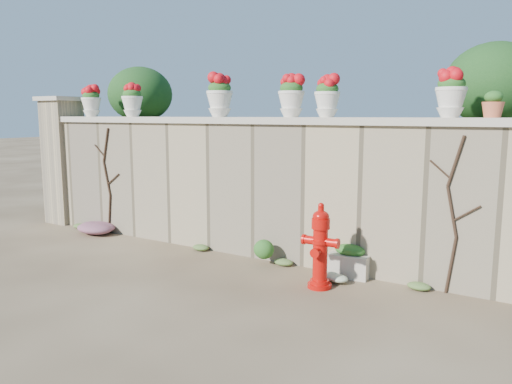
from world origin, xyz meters
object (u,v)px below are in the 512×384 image
Objects in this scene: planter_box at (350,262)px; urn_pot_0 at (91,102)px; fire_hydrant at (320,246)px; terracotta_pot at (493,106)px.

urn_pot_0 is (-5.24, 0.25, 2.17)m from planter_box.
planter_box is (0.15, 0.61, -0.33)m from fire_hydrant.
fire_hydrant is at bearing -107.82° from planter_box.
terracotta_pot is at bearing 5.18° from planter_box.
urn_pot_0 is 6.82m from terracotta_pot.
planter_box is 5.68m from urn_pot_0.
planter_box is at bearing -170.97° from terracotta_pot.
fire_hydrant is 0.71m from planter_box.
planter_box is at bearing -2.73° from urn_pot_0.
terracotta_pot reaches higher than planter_box.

